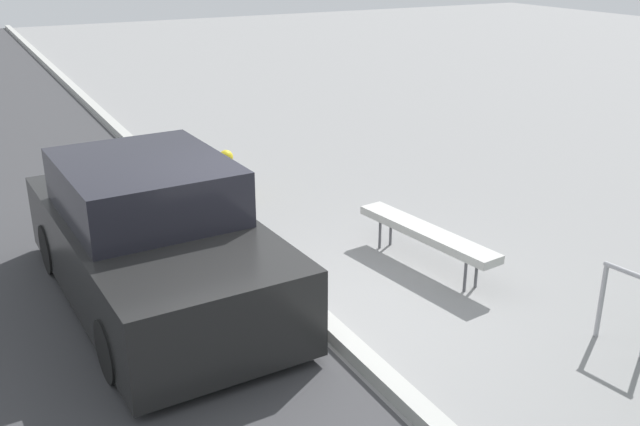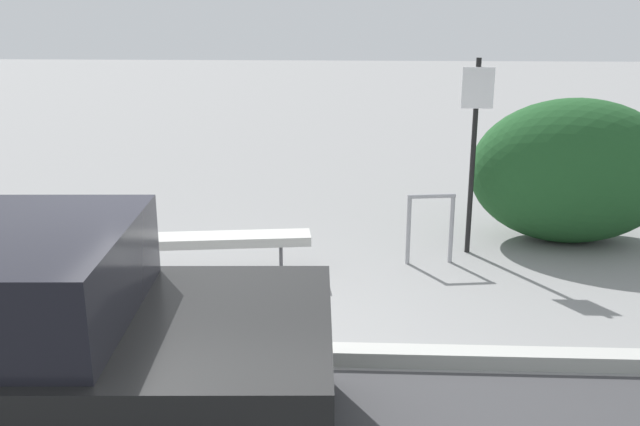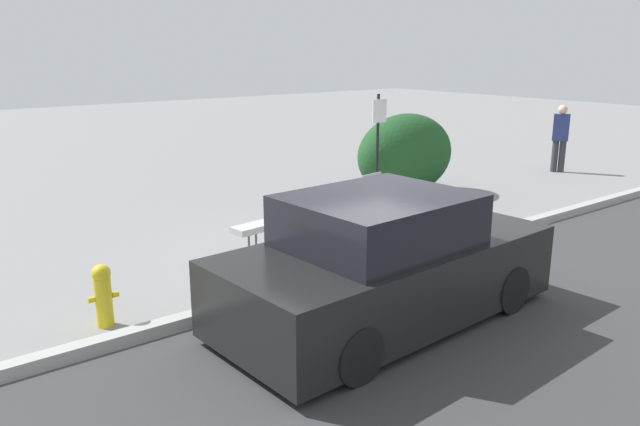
{
  "view_description": "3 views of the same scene",
  "coord_description": "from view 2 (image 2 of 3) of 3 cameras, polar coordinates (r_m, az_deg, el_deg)",
  "views": [
    {
      "loc": [
        6.06,
        -3.07,
        3.75
      ],
      "look_at": [
        -0.26,
        0.29,
        1.0
      ],
      "focal_mm": 40.0,
      "sensor_mm": 36.0,
      "label": 1
    },
    {
      "loc": [
        1.16,
        -5.39,
        2.94
      ],
      "look_at": [
        0.88,
        0.84,
        1.05
      ],
      "focal_mm": 40.0,
      "sensor_mm": 36.0,
      "label": 2
    },
    {
      "loc": [
        -5.98,
        -6.36,
        3.19
      ],
      "look_at": [
        -0.8,
        0.31,
        0.94
      ],
      "focal_mm": 35.0,
      "sensor_mm": 36.0,
      "label": 3
    }
  ],
  "objects": [
    {
      "name": "ground_plane",
      "position": [
        6.25,
        -8.63,
        -11.45
      ],
      "size": [
        60.0,
        60.0,
        0.0
      ],
      "primitive_type": "plane",
      "color": "gray"
    },
    {
      "name": "curb",
      "position": [
        6.21,
        -8.65,
        -10.92
      ],
      "size": [
        60.0,
        0.2,
        0.13
      ],
      "color": "#A8A8A3",
      "rests_on": "ground_plane"
    },
    {
      "name": "bench",
      "position": [
        7.74,
        -8.73,
        -2.19
      ],
      "size": [
        2.17,
        0.6,
        0.5
      ],
      "rotation": [
        0.0,
        0.0,
        0.13
      ],
      "color": "#515156",
      "rests_on": "ground_plane"
    },
    {
      "name": "bike_rack",
      "position": [
        8.2,
        8.82,
        -0.66
      ],
      "size": [
        0.55,
        0.13,
        0.83
      ],
      "rotation": [
        0.0,
        0.0,
        0.14
      ],
      "color": "#99999E",
      "rests_on": "ground_plane"
    },
    {
      "name": "sign_post",
      "position": [
        8.42,
        12.23,
        5.81
      ],
      "size": [
        0.36,
        0.08,
        2.3
      ],
      "color": "black",
      "rests_on": "ground_plane"
    },
    {
      "name": "shrub_hedge",
      "position": [
        9.3,
        19.56,
        3.17
      ],
      "size": [
        2.51,
        1.5,
        1.79
      ],
      "color": "#1E4C23",
      "rests_on": "ground_plane"
    },
    {
      "name": "parked_car_near",
      "position": [
        5.16,
        -24.19,
        -10.53
      ],
      "size": [
        4.31,
        2.05,
        1.57
      ],
      "rotation": [
        0.0,
        0.0,
        0.05
      ],
      "color": "black",
      "rests_on": "ground_plane"
    }
  ]
}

